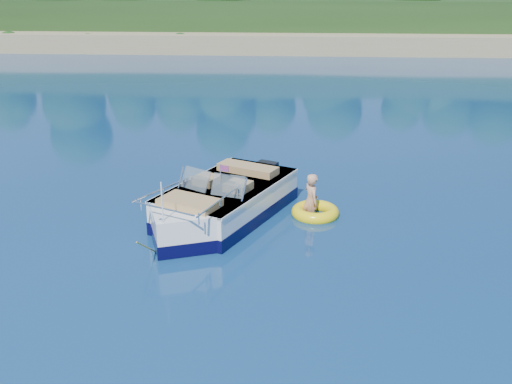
% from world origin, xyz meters
% --- Properties ---
extents(ground, '(160.00, 160.00, 0.00)m').
position_xyz_m(ground, '(0.00, 0.00, 0.00)').
color(ground, '#0A264C').
rests_on(ground, ground).
extents(shoreline, '(170.00, 59.00, 6.00)m').
position_xyz_m(shoreline, '(0.00, 63.77, 0.98)').
color(shoreline, '#927955').
rests_on(shoreline, ground).
extents(motorboat, '(3.76, 5.65, 2.02)m').
position_xyz_m(motorboat, '(1.71, 1.80, 0.39)').
color(motorboat, white).
rests_on(motorboat, ground).
extents(tow_tube, '(1.41, 1.41, 0.34)m').
position_xyz_m(tow_tube, '(4.19, 2.32, 0.09)').
color(tow_tube, yellow).
rests_on(tow_tube, ground).
extents(boy, '(0.71, 0.95, 1.71)m').
position_xyz_m(boy, '(4.06, 2.42, 0.00)').
color(boy, tan).
rests_on(boy, ground).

